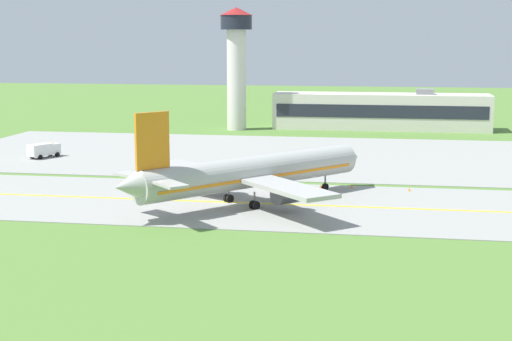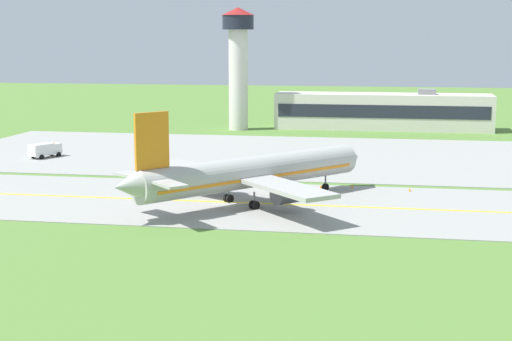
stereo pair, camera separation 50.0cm
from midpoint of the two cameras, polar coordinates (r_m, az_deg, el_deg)
ground_plane at (r=98.74m, az=-2.45°, el=-2.42°), size 500.00×500.00×0.00m
taxiway_strip at (r=98.73m, az=-2.45°, el=-2.40°), size 240.00×28.00×0.10m
apron_pad at (r=138.34m, az=5.23°, el=1.09°), size 140.00×52.00×0.10m
taxiway_centreline at (r=98.72m, az=-2.45°, el=-2.36°), size 220.00×0.60×0.01m
airplane_lead at (r=96.98m, az=-0.56°, el=-0.15°), size 29.59×32.76×12.70m
service_truck_fuel at (r=140.49m, az=-15.63°, el=1.51°), size 4.43×6.30×2.60m
terminal_building at (r=181.28m, az=9.21°, el=4.37°), size 49.76×9.77×9.49m
control_tower at (r=177.41m, az=-1.55°, el=8.46°), size 7.60×7.60×27.96m
traffic_cone_near_edge at (r=108.78m, az=7.02°, el=-1.19°), size 0.44×0.44×0.60m
traffic_cone_mid_edge at (r=107.73m, az=11.22°, el=-1.41°), size 0.44×0.44×0.60m
traffic_cone_far_edge at (r=108.27m, az=4.70°, el=-1.20°), size 0.44×0.44×0.60m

